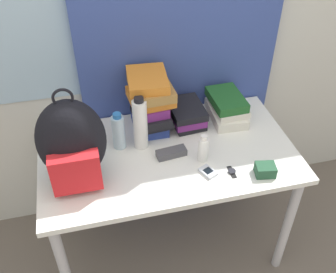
% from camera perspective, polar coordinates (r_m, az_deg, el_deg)
% --- Properties ---
extents(wall_back, '(6.00, 0.06, 2.50)m').
position_cam_1_polar(wall_back, '(2.09, -3.15, 16.11)').
color(wall_back, beige).
rests_on(wall_back, ground_plane).
extents(curtain_blue, '(1.09, 0.04, 2.50)m').
position_cam_1_polar(curtain_blue, '(2.07, 1.82, 15.96)').
color(curtain_blue, '#384C93').
rests_on(curtain_blue, ground_plane).
extents(desk, '(1.28, 0.72, 0.76)m').
position_cam_1_polar(desk, '(2.05, 0.00, -4.16)').
color(desk, silver).
rests_on(desk, ground_plane).
extents(backpack, '(0.31, 0.25, 0.48)m').
position_cam_1_polar(backpack, '(1.77, -13.77, -1.02)').
color(backpack, black).
rests_on(backpack, desk).
extents(book_stack_left, '(0.23, 0.28, 0.33)m').
position_cam_1_polar(book_stack_left, '(2.04, -2.61, 5.07)').
color(book_stack_left, navy).
rests_on(book_stack_left, desk).
extents(book_stack_center, '(0.19, 0.25, 0.11)m').
position_cam_1_polar(book_stack_center, '(2.15, 2.66, 3.31)').
color(book_stack_center, black).
rests_on(book_stack_center, desk).
extents(book_stack_right, '(0.19, 0.28, 0.14)m').
position_cam_1_polar(book_stack_right, '(2.20, 8.53, 4.25)').
color(book_stack_right, silver).
rests_on(book_stack_right, desk).
extents(water_bottle, '(0.06, 0.06, 0.21)m').
position_cam_1_polar(water_bottle, '(1.97, -7.18, 0.73)').
color(water_bottle, silver).
rests_on(water_bottle, desk).
extents(sports_bottle, '(0.07, 0.07, 0.30)m').
position_cam_1_polar(sports_bottle, '(1.94, -4.06, 1.85)').
color(sports_bottle, white).
rests_on(sports_bottle, desk).
extents(sunscreen_bottle, '(0.05, 0.05, 0.15)m').
position_cam_1_polar(sunscreen_bottle, '(1.91, 5.13, -1.78)').
color(sunscreen_bottle, white).
rests_on(sunscreen_bottle, desk).
extents(cell_phone, '(0.08, 0.10, 0.02)m').
position_cam_1_polar(cell_phone, '(1.88, 5.81, -5.12)').
color(cell_phone, '#B7BCC6').
rests_on(cell_phone, desk).
extents(sunglasses_case, '(0.16, 0.07, 0.04)m').
position_cam_1_polar(sunglasses_case, '(1.95, 0.49, -2.39)').
color(sunglasses_case, '#47474C').
rests_on(sunglasses_case, desk).
extents(camera_pouch, '(0.10, 0.09, 0.06)m').
position_cam_1_polar(camera_pouch, '(1.91, 13.93, -4.72)').
color(camera_pouch, '#234C33').
rests_on(camera_pouch, desk).
extents(wristwatch, '(0.04, 0.08, 0.01)m').
position_cam_1_polar(wristwatch, '(1.90, 9.25, -5.06)').
color(wristwatch, black).
rests_on(wristwatch, desk).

